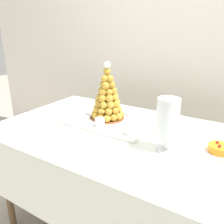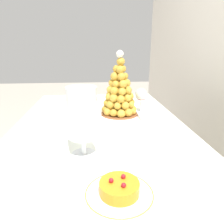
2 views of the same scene
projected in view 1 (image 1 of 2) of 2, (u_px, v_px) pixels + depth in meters
backdrop_wall at (180, 39)px, 1.96m from camera, size 4.80×0.10×2.50m
buffet_table at (125, 149)px, 1.41m from camera, size 1.58×0.93×0.75m
serving_tray at (106, 122)px, 1.51m from camera, size 0.58×0.34×0.02m
croquembouche at (107, 98)px, 1.52m from camera, size 0.22×0.22×0.38m
dessert_cup_left at (73, 116)px, 1.54m from camera, size 0.06×0.06×0.06m
dessert_cup_mid_left at (100, 123)px, 1.43m from camera, size 0.06×0.06×0.05m
dessert_cup_centre at (130, 130)px, 1.32m from camera, size 0.05×0.05×0.05m
creme_brulee_ramekin at (86, 116)px, 1.57m from camera, size 0.08×0.08×0.02m
macaron_goblet at (168, 119)px, 1.12m from camera, size 0.11×0.11×0.27m
fruit_tart_plate at (220, 150)px, 1.14m from camera, size 0.20×0.20×0.05m
wine_glass at (112, 97)px, 1.67m from camera, size 0.08×0.08×0.16m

